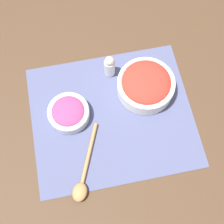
% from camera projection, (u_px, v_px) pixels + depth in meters
% --- Properties ---
extents(ground_plane, '(3.00, 3.00, 0.00)m').
position_uv_depth(ground_plane, '(112.00, 116.00, 1.00)').
color(ground_plane, '#422D1E').
extents(placemat, '(0.51, 0.44, 0.00)m').
position_uv_depth(placemat, '(112.00, 116.00, 1.00)').
color(placemat, '#474C70').
rests_on(placemat, ground_plane).
extents(onion_bowl, '(0.13, 0.13, 0.05)m').
position_uv_depth(onion_bowl, '(69.00, 112.00, 0.97)').
color(onion_bowl, silver).
rests_on(onion_bowl, placemat).
extents(tomato_bowl, '(0.18, 0.18, 0.08)m').
position_uv_depth(tomato_bowl, '(146.00, 84.00, 0.99)').
color(tomato_bowl, white).
rests_on(tomato_bowl, placemat).
extents(wooden_spoon, '(0.12, 0.23, 0.02)m').
position_uv_depth(wooden_spoon, '(83.00, 179.00, 0.91)').
color(wooden_spoon, '#9E7042').
rests_on(wooden_spoon, placemat).
extents(pepper_shaker, '(0.03, 0.03, 0.09)m').
position_uv_depth(pepper_shaker, '(110.00, 66.00, 1.01)').
color(pepper_shaker, silver).
rests_on(pepper_shaker, placemat).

